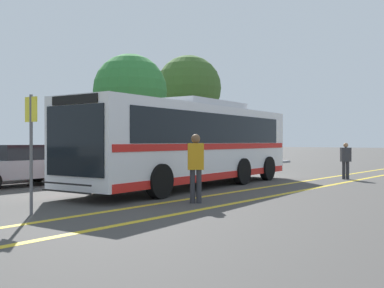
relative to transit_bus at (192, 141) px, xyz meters
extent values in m
plane|color=#423F3D|center=(-0.56, 0.20, -1.64)|extent=(220.00, 220.00, 0.00)
cube|color=gold|center=(-0.01, -2.20, -1.64)|extent=(31.00, 0.20, 0.01)
cube|color=gold|center=(-0.01, -3.70, -1.64)|extent=(31.00, 0.20, 0.01)
cube|color=#99999E|center=(-0.01, 6.26, -1.56)|extent=(39.00, 0.36, 0.15)
cube|color=silver|center=(-0.01, 0.00, -0.04)|extent=(11.19, 3.52, 2.56)
cube|color=black|center=(-0.01, 0.00, 0.45)|extent=(9.66, 3.41, 1.01)
cube|color=red|center=(-0.01, 0.00, -0.18)|extent=(10.97, 3.54, 0.20)
cube|color=red|center=(-0.01, 0.00, -1.20)|extent=(10.97, 3.53, 0.24)
cube|color=black|center=(-5.50, -0.54, 0.02)|extent=(0.25, 2.15, 1.87)
cube|color=black|center=(-5.50, -0.54, 1.09)|extent=(0.21, 1.71, 0.24)
cube|color=silver|center=(0.54, 0.05, 1.37)|extent=(4.02, 2.33, 0.25)
cube|color=black|center=(-5.78, -0.57, -1.09)|extent=(0.22, 1.83, 0.04)
cube|color=black|center=(-5.78, -0.57, -1.29)|extent=(0.22, 1.83, 0.04)
cylinder|color=black|center=(-3.29, -1.51, -1.14)|extent=(1.02, 0.38, 1.00)
cylinder|color=black|center=(-3.52, 0.84, -1.14)|extent=(1.02, 0.38, 1.00)
cylinder|color=black|center=(1.75, -1.01, -1.14)|extent=(1.02, 0.38, 1.00)
cylinder|color=black|center=(1.51, 1.33, -1.14)|extent=(1.02, 0.38, 1.00)
cylinder|color=black|center=(4.04, -0.78, -1.14)|extent=(1.02, 0.38, 1.00)
cylinder|color=black|center=(3.81, 1.56, -1.14)|extent=(1.02, 0.38, 1.00)
cube|color=#9E9EA3|center=(-3.95, 5.10, -1.01)|extent=(4.51, 1.92, 0.67)
cube|color=black|center=(-3.84, 5.11, -0.40)|extent=(1.91, 1.65, 0.55)
cylinder|color=black|center=(-2.55, 4.25, -1.34)|extent=(0.60, 0.21, 0.60)
cylinder|color=black|center=(-2.58, 6.00, -1.34)|extent=(0.60, 0.21, 0.60)
cube|color=olive|center=(2.42, 4.83, -0.98)|extent=(4.83, 1.75, 0.71)
cube|color=black|center=(2.30, 4.83, -0.38)|extent=(2.03, 1.54, 0.49)
cylinder|color=black|center=(3.92, 5.66, -1.34)|extent=(0.60, 0.20, 0.60)
cylinder|color=black|center=(3.92, 4.00, -1.34)|extent=(0.60, 0.20, 0.60)
cylinder|color=black|center=(0.92, 5.66, -1.34)|extent=(0.60, 0.20, 0.60)
cylinder|color=black|center=(0.92, 4.00, -1.34)|extent=(0.60, 0.20, 0.60)
cube|color=maroon|center=(8.93, 5.06, -1.04)|extent=(4.87, 1.90, 0.61)
cube|color=black|center=(9.05, 5.05, -0.46)|extent=(2.06, 1.65, 0.54)
cylinder|color=black|center=(7.41, 4.20, -1.34)|extent=(0.60, 0.21, 0.60)
cylinder|color=black|center=(7.43, 5.95, -1.34)|extent=(0.60, 0.21, 0.60)
cylinder|color=black|center=(10.42, 4.16, -1.34)|extent=(0.60, 0.21, 0.60)
cylinder|color=black|center=(10.44, 5.92, -1.34)|extent=(0.60, 0.21, 0.60)
cylinder|color=#2D2D33|center=(-3.29, -2.95, -1.20)|extent=(0.14, 0.14, 0.89)
cylinder|color=#2D2D33|center=(-3.41, -2.82, -1.20)|extent=(0.14, 0.14, 0.89)
cube|color=orange|center=(-3.35, -2.89, -0.40)|extent=(0.45, 0.46, 0.70)
sphere|color=brown|center=(-3.35, -2.89, 0.07)|extent=(0.24, 0.24, 0.24)
cylinder|color=#2D2D33|center=(6.57, -3.09, -1.26)|extent=(0.14, 0.14, 0.77)
cylinder|color=#2D2D33|center=(6.69, -3.21, -1.26)|extent=(0.14, 0.14, 0.77)
cube|color=#333338|center=(6.63, -3.15, -0.57)|extent=(0.45, 0.46, 0.61)
sphere|color=#9E704C|center=(6.63, -3.15, -0.16)|extent=(0.21, 0.21, 0.21)
cylinder|color=#59595E|center=(-7.16, -1.25, -0.30)|extent=(0.07, 0.07, 2.68)
cube|color=yellow|center=(-7.16, -1.25, 0.71)|extent=(0.07, 0.40, 0.56)
cylinder|color=#513823|center=(5.07, 8.81, -0.16)|extent=(0.28, 0.28, 2.95)
sphere|color=#337A38|center=(5.07, 8.81, 2.90)|extent=(4.24, 4.24, 4.24)
cylinder|color=#513823|center=(12.81, 10.92, 0.24)|extent=(0.28, 0.28, 3.76)
sphere|color=#3D6028|center=(12.81, 10.92, 3.93)|extent=(4.83, 4.83, 4.83)
camera|label=1|loc=(-12.57, -10.38, -0.01)|focal=42.00mm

